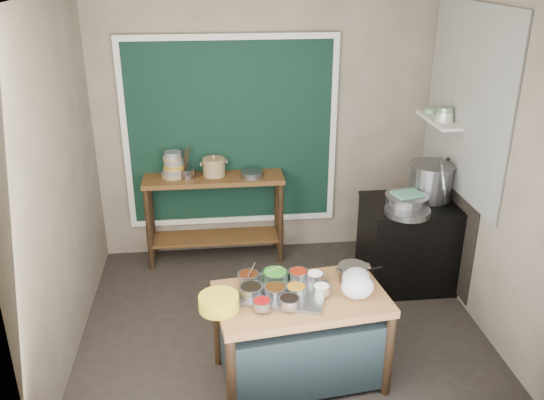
{
  "coord_description": "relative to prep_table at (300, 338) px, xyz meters",
  "views": [
    {
      "loc": [
        -0.56,
        -4.32,
        3.05
      ],
      "look_at": [
        -0.05,
        0.25,
        1.1
      ],
      "focal_mm": 38.0,
      "sensor_mm": 36.0,
      "label": 1
    }
  ],
  "objects": [
    {
      "name": "green_cloth",
      "position": [
        1.18,
        1.18,
        0.65
      ],
      "size": [
        0.29,
        0.25,
        0.02
      ],
      "primitive_type": "cube",
      "rotation": [
        0.0,
        0.0,
        0.24
      ],
      "color": "#4D8C73",
      "rests_on": "steamer"
    },
    {
      "name": "left_wall",
      "position": [
        -1.81,
        0.75,
        1.02
      ],
      "size": [
        0.02,
        3.0,
        2.8
      ],
      "primitive_type": "cube",
      "color": "gray",
      "rests_on": "floor"
    },
    {
      "name": "stock_pot",
      "position": [
        1.47,
        1.39,
        0.68
      ],
      "size": [
        0.56,
        0.56,
        0.35
      ],
      "primitive_type": null,
      "rotation": [
        0.0,
        0.0,
        -0.31
      ],
      "color": "gray",
      "rests_on": "stove_top"
    },
    {
      "name": "back_wall",
      "position": [
        -0.05,
        2.26,
        1.02
      ],
      "size": [
        3.5,
        0.02,
        2.8
      ],
      "primitive_type": "cube",
      "color": "gray",
      "rests_on": "floor"
    },
    {
      "name": "plastic_bag_a",
      "position": [
        0.4,
        -0.07,
        0.46
      ],
      "size": [
        0.29,
        0.27,
        0.18
      ],
      "primitive_type": "ellipsoid",
      "rotation": [
        0.0,
        0.0,
        0.34
      ],
      "color": "white",
      "rests_on": "prep_table"
    },
    {
      "name": "condiment_tray",
      "position": [
        -0.14,
        0.03,
        0.39
      ],
      "size": [
        0.74,
        0.62,
        0.03
      ],
      "primitive_type": "cube",
      "rotation": [
        0.0,
        0.0,
        -0.31
      ],
      "color": "gray",
      "rests_on": "prep_table"
    },
    {
      "name": "shallow_pan",
      "position": [
        1.14,
        1.04,
        0.53
      ],
      "size": [
        0.5,
        0.5,
        0.05
      ],
      "primitive_type": "cylinder",
      "rotation": [
        0.0,
        0.0,
        -0.24
      ],
      "color": "gray",
      "rests_on": "stove_top"
    },
    {
      "name": "back_counter",
      "position": [
        -0.6,
        2.03,
        0.1
      ],
      "size": [
        1.45,
        0.4,
        0.95
      ],
      "primitive_type": "cube",
      "color": "#573619",
      "rests_on": "floor"
    },
    {
      "name": "prep_table",
      "position": [
        0.0,
        0.0,
        0.0
      ],
      "size": [
        1.33,
        0.87,
        0.75
      ],
      "primitive_type": "cube",
      "rotation": [
        0.0,
        0.0,
        0.12
      ],
      "color": "brown",
      "rests_on": "floor"
    },
    {
      "name": "stove_top",
      "position": [
        1.3,
        1.3,
        0.49
      ],
      "size": [
        0.92,
        0.69,
        0.03
      ],
      "primitive_type": "cube",
      "color": "black",
      "rests_on": "stove_block"
    },
    {
      "name": "soot_patch",
      "position": [
        1.69,
        1.4,
        0.32
      ],
      "size": [
        0.01,
        1.3,
        1.3
      ],
      "primitive_type": "cube",
      "color": "black",
      "rests_on": "right_wall"
    },
    {
      "name": "floor",
      "position": [
        -0.05,
        0.75,
        -0.39
      ],
      "size": [
        3.5,
        3.0,
        0.02
      ],
      "primitive_type": "cube",
      "color": "#29231F",
      "rests_on": "ground"
    },
    {
      "name": "wall_shelf",
      "position": [
        1.58,
        1.6,
        1.23
      ],
      "size": [
        0.22,
        0.7,
        0.03
      ],
      "primitive_type": "cube",
      "color": "beige",
      "rests_on": "right_wall"
    },
    {
      "name": "curtain_panel",
      "position": [
        -0.4,
        2.22,
        0.98
      ],
      "size": [
        2.1,
        0.02,
        1.9
      ],
      "primitive_type": "cube",
      "color": "black",
      "rests_on": "back_wall"
    },
    {
      "name": "utensil_cup",
      "position": [
        -0.87,
        2.03,
        0.63
      ],
      "size": [
        0.18,
        0.18,
        0.1
      ],
      "primitive_type": "cylinder",
      "rotation": [
        0.0,
        0.0,
        0.04
      ],
      "color": "gray",
      "rests_on": "back_counter"
    },
    {
      "name": "stove_block",
      "position": [
        1.3,
        1.3,
        0.05
      ],
      "size": [
        0.9,
        0.68,
        0.85
      ],
      "primitive_type": "cube",
      "color": "black",
      "rests_on": "floor"
    },
    {
      "name": "right_wall",
      "position": [
        1.71,
        0.75,
        1.02
      ],
      "size": [
        0.02,
        3.0,
        2.8
      ],
      "primitive_type": "cube",
      "color": "gray",
      "rests_on": "floor"
    },
    {
      "name": "shelf_bowl_stack",
      "position": [
        1.58,
        1.5,
        1.3
      ],
      "size": [
        0.17,
        0.17,
        0.14
      ],
      "color": "silver",
      "rests_on": "wall_shelf"
    },
    {
      "name": "bowl_stack",
      "position": [
        -1.0,
        2.07,
        0.69
      ],
      "size": [
        0.24,
        0.24,
        0.27
      ],
      "color": "tan",
      "rests_on": "back_counter"
    },
    {
      "name": "plastic_bag_b",
      "position": [
        0.43,
        0.07,
        0.45
      ],
      "size": [
        0.24,
        0.21,
        0.16
      ],
      "primitive_type": "ellipsoid",
      "rotation": [
        0.0,
        0.0,
        0.17
      ],
      "color": "white",
      "rests_on": "prep_table"
    },
    {
      "name": "ceramic_crock",
      "position": [
        -0.59,
        2.07,
        0.66
      ],
      "size": [
        0.3,
        0.3,
        0.17
      ],
      "primitive_type": null,
      "rotation": [
        0.0,
        0.0,
        0.23
      ],
      "color": "olive",
      "rests_on": "back_counter"
    },
    {
      "name": "wide_bowl",
      "position": [
        -0.2,
        1.98,
        0.6
      ],
      "size": [
        0.24,
        0.24,
        0.06
      ],
      "primitive_type": "cylinder",
      "rotation": [
        0.0,
        0.0,
        0.05
      ],
      "color": "gray",
      "rests_on": "back_counter"
    },
    {
      "name": "tile_panel",
      "position": [
        1.69,
        1.3,
        1.48
      ],
      "size": [
        0.02,
        1.7,
        1.7
      ],
      "primitive_type": "cube",
      "color": "#B2B2AA",
      "rests_on": "right_wall"
    },
    {
      "name": "shelf_bowl_green",
      "position": [
        1.58,
        1.83,
        1.26
      ],
      "size": [
        0.14,
        0.14,
        0.04
      ],
      "primitive_type": "cylinder",
      "rotation": [
        0.0,
        0.0,
        0.21
      ],
      "color": "gray",
      "rests_on": "wall_shelf"
    },
    {
      "name": "yellow_basin",
      "position": [
        -0.6,
        -0.11,
        0.43
      ],
      "size": [
        0.3,
        0.3,
        0.11
      ],
      "primitive_type": "cylinder",
      "rotation": [
        0.0,
        0.0,
        -0.05
      ],
      "color": "gold",
      "rests_on": "prep_table"
    },
    {
      "name": "saucepan",
      "position": [
        0.43,
        0.17,
        0.44
      ],
      "size": [
        0.27,
        0.27,
        0.13
      ],
      "primitive_type": null,
      "rotation": [
        0.0,
        0.0,
        0.18
      ],
      "color": "gray",
      "rests_on": "prep_table"
    },
    {
      "name": "condiment_bowls",
      "position": [
        -0.16,
        0.05,
        0.44
      ],
      "size": [
        0.67,
        0.53,
        0.08
      ],
      "color": "gray",
      "rests_on": "condiment_tray"
    },
    {
      "name": "steamer",
      "position": [
        1.18,
        1.18,
        0.57
      ],
      "size": [
        0.55,
        0.55,
        0.13
      ],
      "primitive_type": null,
      "rotation": [
        0.0,
        0.0,
        0.44
      ],
      "color": "gray",
      "rests_on": "stove_top"
    },
    {
      "name": "curtain_frame",
      "position": [
        -0.4,
        2.21,
        0.98
      ],
      "size": [
        2.22,
        0.03,
        2.02
      ],
      "primitive_type": null,
      "color": "beige",
      "rests_on": "back_wall"
    },
    {
      "name": "pot_lid",
      "position": [
        1.55,
        1.28,
        0.73
      ],
      "size": [
        0.26,
        0.47,
        0.45
      ],
      "primitive_type": "cylinder",
      "rotation": [
        0.0,
        1.36,
        -0.35
      ],
      "color": "gray",
      "rests_on": "stove_top"
    }
  ]
}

